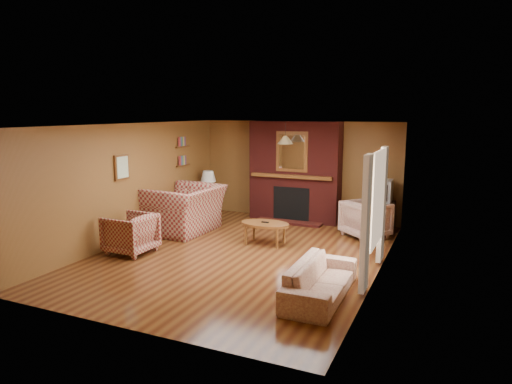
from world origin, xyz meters
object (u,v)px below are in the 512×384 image
at_px(coffee_table, 265,225).
at_px(floral_sofa, 320,280).
at_px(plaid_armchair, 130,233).
at_px(floral_armchair, 366,219).
at_px(crt_tv, 380,190).
at_px(side_table, 209,206).
at_px(fireplace, 295,172).
at_px(tv_stand, 378,216).
at_px(plaid_loveseat, 184,209).
at_px(table_lamp, 208,182).

bearing_deg(coffee_table, floral_sofa, -50.55).
height_order(plaid_armchair, floral_armchair, floral_armchair).
bearing_deg(floral_sofa, crt_tv, -2.40).
relative_size(coffee_table, side_table, 1.90).
bearing_deg(side_table, plaid_armchair, -87.32).
xyz_separation_m(fireplace, coffee_table, (0.14, -2.18, -0.79)).
distance_m(fireplace, tv_stand, 2.23).
distance_m(plaid_loveseat, plaid_armchair, 1.72).
height_order(fireplace, side_table, fireplace).
bearing_deg(tv_stand, plaid_loveseat, -148.85).
bearing_deg(floral_sofa, plaid_loveseat, 58.32).
xyz_separation_m(side_table, table_lamp, (0.00, 0.00, 0.62)).
xyz_separation_m(floral_sofa, coffee_table, (-1.76, 2.14, 0.13)).
distance_m(plaid_armchair, crt_tv, 5.38).
bearing_deg(fireplace, table_lamp, -165.71).
height_order(fireplace, tv_stand, fireplace).
distance_m(floral_armchair, coffee_table, 2.22).
bearing_deg(coffee_table, plaid_armchair, -143.18).
distance_m(plaid_armchair, side_table, 3.22).
relative_size(plaid_armchair, side_table, 1.55).
distance_m(plaid_armchair, floral_armchair, 4.83).
distance_m(floral_sofa, table_lamp, 5.54).
relative_size(plaid_armchair, coffee_table, 0.82).
bearing_deg(tv_stand, floral_sofa, -86.31).
xyz_separation_m(plaid_loveseat, table_lamp, (-0.25, 1.50, 0.38)).
xyz_separation_m(fireplace, tv_stand, (2.05, -0.18, -0.85)).
relative_size(tv_stand, crt_tv, 1.26).
bearing_deg(crt_tv, tv_stand, 90.00).
relative_size(plaid_loveseat, crt_tv, 2.94).
distance_m(plaid_loveseat, floral_armchair, 3.93).
bearing_deg(plaid_loveseat, coffee_table, 88.02).
bearing_deg(floral_armchair, floral_sofa, 131.37).
xyz_separation_m(plaid_loveseat, plaid_armchair, (-0.10, -1.71, -0.13)).
distance_m(plaid_armchair, floral_sofa, 3.89).
relative_size(fireplace, floral_armchair, 2.83).
distance_m(coffee_table, table_lamp, 2.82).
xyz_separation_m(tv_stand, crt_tv, (0.00, -0.01, 0.58)).
relative_size(coffee_table, crt_tv, 1.89).
xyz_separation_m(floral_armchair, tv_stand, (0.16, 0.63, -0.05)).
relative_size(side_table, tv_stand, 0.79).
xyz_separation_m(plaid_loveseat, tv_stand, (3.90, 1.85, -0.17)).
xyz_separation_m(coffee_table, table_lamp, (-2.24, 1.65, 0.50)).
bearing_deg(crt_tv, floral_sofa, -92.08).
height_order(side_table, crt_tv, crt_tv).
xyz_separation_m(floral_armchair, side_table, (-3.99, 0.28, -0.12)).
bearing_deg(plaid_armchair, plaid_loveseat, 178.32).
xyz_separation_m(fireplace, floral_sofa, (1.90, -4.32, -0.92)).
height_order(coffee_table, tv_stand, tv_stand).
distance_m(side_table, crt_tv, 4.21).
distance_m(floral_sofa, coffee_table, 2.77).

